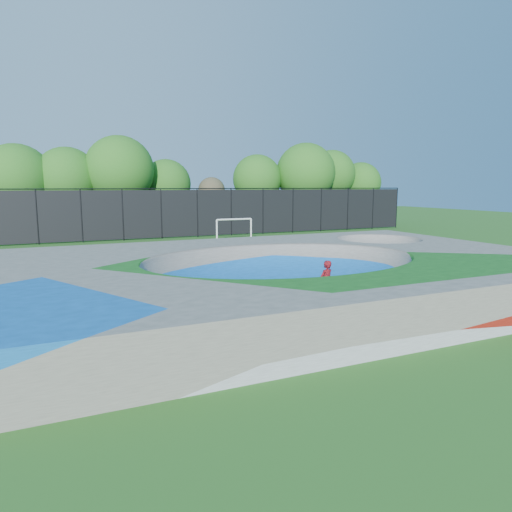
{
  "coord_description": "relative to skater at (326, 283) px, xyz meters",
  "views": [
    {
      "loc": [
        -8.11,
        -15.47,
        4.22
      ],
      "look_at": [
        0.21,
        3.0,
        1.1
      ],
      "focal_mm": 32.0,
      "sensor_mm": 36.0,
      "label": 1
    }
  ],
  "objects": [
    {
      "name": "ground",
      "position": [
        -0.71,
        1.99,
        -0.8
      ],
      "size": [
        120.0,
        120.0,
        0.0
      ],
      "primitive_type": "plane",
      "color": "#265F1A",
      "rests_on": "ground"
    },
    {
      "name": "skate_deck",
      "position": [
        -0.71,
        1.99,
        -0.05
      ],
      "size": [
        22.0,
        14.0,
        1.5
      ],
      "primitive_type": "cube",
      "color": "gray",
      "rests_on": "ground"
    },
    {
      "name": "skater",
      "position": [
        0.0,
        0.0,
        0.0
      ],
      "size": [
        0.67,
        0.54,
        1.61
      ],
      "primitive_type": "imported",
      "rotation": [
        0.0,
        0.0,
        3.43
      ],
      "color": "red",
      "rests_on": "ground"
    },
    {
      "name": "skateboard",
      "position": [
        0.0,
        0.0,
        -0.78
      ],
      "size": [
        0.81,
        0.35,
        0.05
      ],
      "primitive_type": "cube",
      "rotation": [
        0.0,
        0.0,
        0.18
      ],
      "color": "black",
      "rests_on": "ground"
    },
    {
      "name": "soccer_goal",
      "position": [
        3.44,
        17.63,
        0.48
      ],
      "size": [
        2.82,
        0.12,
        1.86
      ],
      "color": "white",
      "rests_on": "ground"
    },
    {
      "name": "fence",
      "position": [
        -0.71,
        22.99,
        1.29
      ],
      "size": [
        48.09,
        0.09,
        4.04
      ],
      "color": "black",
      "rests_on": "ground"
    },
    {
      "name": "treeline",
      "position": [
        -1.43,
        27.85,
        4.21
      ],
      "size": [
        53.54,
        7.44,
        8.5
      ],
      "color": "#4D3B26",
      "rests_on": "ground"
    }
  ]
}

